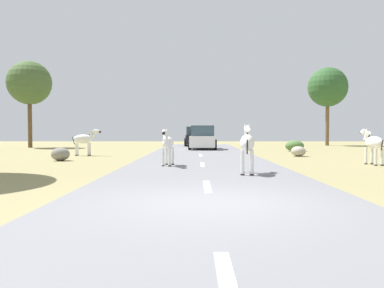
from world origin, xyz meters
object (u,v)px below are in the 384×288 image
object	(u,v)px
tree_0	(29,83)
car_1	(203,138)
rock_2	(298,151)
zebra_3	(85,139)
bush_1	(295,146)
zebra_1	(373,143)
zebra_2	(247,143)
tree_5	(328,87)
rock_3	(60,154)
car_0	(195,137)
zebra_0	(168,143)

from	to	relation	value
tree_0	car_1	bearing A→B (deg)	-14.52
rock_2	zebra_3	bearing A→B (deg)	177.84
bush_1	rock_2	world-z (taller)	bush_1
zebra_1	zebra_3	world-z (taller)	zebra_3
zebra_2	tree_5	size ratio (longest dim) A/B	0.22
zebra_1	tree_0	world-z (taller)	tree_0
rock_3	zebra_2	bearing A→B (deg)	-36.22
zebra_2	bush_1	distance (m)	15.22
zebra_2	car_0	bearing A→B (deg)	101.75
zebra_3	car_0	bearing A→B (deg)	155.78
tree_5	bush_1	xyz separation A→B (m)	(-5.92, -10.80, -5.21)
rock_3	car_0	bearing A→B (deg)	69.98
tree_0	bush_1	bearing A→B (deg)	-15.92
zebra_1	rock_2	distance (m)	5.55
zebra_2	tree_5	bearing A→B (deg)	73.84
tree_0	tree_5	bearing A→B (deg)	10.36
car_1	rock_2	distance (m)	8.98
zebra_3	rock_3	bearing A→B (deg)	-0.23
car_0	bush_1	world-z (taller)	car_0
zebra_3	bush_1	xyz separation A→B (m)	(13.03, 4.79, -0.54)
zebra_3	car_1	bearing A→B (deg)	136.09
zebra_2	tree_5	xyz separation A→B (m)	(11.09, 25.10, 4.60)
zebra_2	zebra_3	xyz separation A→B (m)	(-7.86, 9.51, -0.07)
rock_2	rock_3	distance (m)	12.37
zebra_0	zebra_1	xyz separation A→B (m)	(8.33, 1.06, -0.01)
car_0	bush_1	size ratio (longest dim) A/B	3.47
zebra_0	zebra_1	distance (m)	8.40
zebra_3	zebra_0	bearing A→B (deg)	37.91
tree_0	rock_2	world-z (taller)	tree_0
zebra_2	tree_5	world-z (taller)	tree_5
tree_5	zebra_2	bearing A→B (deg)	-113.84
car_1	bush_1	bearing A→B (deg)	-16.01
zebra_1	zebra_3	distance (m)	14.67
zebra_0	tree_0	world-z (taller)	tree_0
car_0	rock_3	world-z (taller)	car_0
car_0	rock_2	xyz separation A→B (m)	(5.66, -13.95, -0.57)
zebra_0	tree_0	size ratio (longest dim) A/B	0.21
zebra_1	rock_3	xyz separation A→B (m)	(-13.56, 2.01, -0.60)
zebra_0	car_1	xyz separation A→B (m)	(1.64, 13.72, -0.06)
tree_0	bush_1	xyz separation A→B (m)	(20.76, -5.92, -5.04)
bush_1	rock_3	world-z (taller)	bush_1
zebra_3	tree_5	world-z (taller)	tree_5
zebra_1	car_0	size ratio (longest dim) A/B	0.37
rock_2	rock_3	xyz separation A→B (m)	(-11.94, -3.27, 0.03)
zebra_2	bush_1	size ratio (longest dim) A/B	1.33
bush_1	tree_5	bearing A→B (deg)	61.26
zebra_1	car_0	world-z (taller)	car_0
bush_1	rock_2	distance (m)	5.36
zebra_2	zebra_3	bearing A→B (deg)	137.26
bush_1	rock_2	bearing A→B (deg)	-102.32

